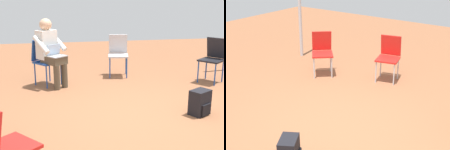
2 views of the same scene
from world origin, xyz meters
TOP-DOWN VIEW (x-y plane):
  - ground_plane at (0.00, 0.00)m, footprint 14.00×14.00m
  - chair_southeast at (1.48, -1.62)m, footprint 0.58×0.59m
  - chair_south at (0.28, -2.12)m, footprint 0.48×0.52m

SIDE VIEW (x-z plane):
  - ground_plane at x=0.00m, z-range 0.00..0.00m
  - chair_southeast at x=1.48m, z-range 0.07..0.92m
  - chair_south at x=0.28m, z-range 0.07..0.92m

